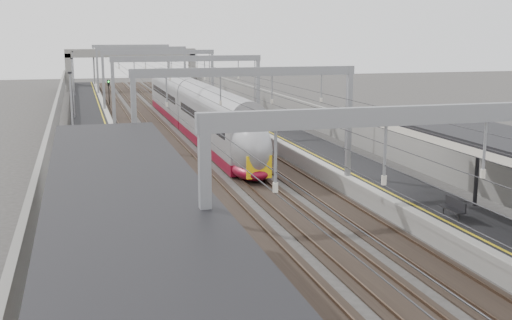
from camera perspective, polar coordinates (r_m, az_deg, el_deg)
platform_left at (r=58.67m, az=-14.22°, el=2.06°), size 4.00×120.00×1.00m
platform_right at (r=61.12m, az=0.95°, el=2.75°), size 4.00×120.00×1.00m
tracks at (r=59.44m, az=-6.47°, el=2.00°), size 11.40×140.00×0.20m
overhead_line at (r=65.32m, az=-7.52°, el=8.18°), size 13.00×140.00×6.60m
canopy_left at (r=16.59m, az=-11.04°, el=-4.29°), size 4.40×30.00×4.24m
overbridge at (r=113.42m, az=-11.02°, el=8.88°), size 22.00×2.20×6.90m
wall_left at (r=58.54m, az=-17.40°, el=2.96°), size 0.30×120.00×3.20m
wall_right at (r=61.94m, az=3.80°, el=3.87°), size 0.30×120.00×3.20m
train at (r=61.02m, az=-5.37°, el=4.13°), size 2.59×47.26×4.11m
bench at (r=31.27m, az=17.14°, el=-3.97°), size 0.53×1.77×0.91m
signal_green at (r=87.20m, az=-12.96°, el=6.27°), size 0.32×0.32×3.48m
signal_red_near at (r=85.76m, az=-7.24°, el=6.38°), size 0.32×0.32×3.48m
signal_red_far at (r=88.37m, az=-6.04°, el=6.55°), size 0.32×0.32×3.48m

